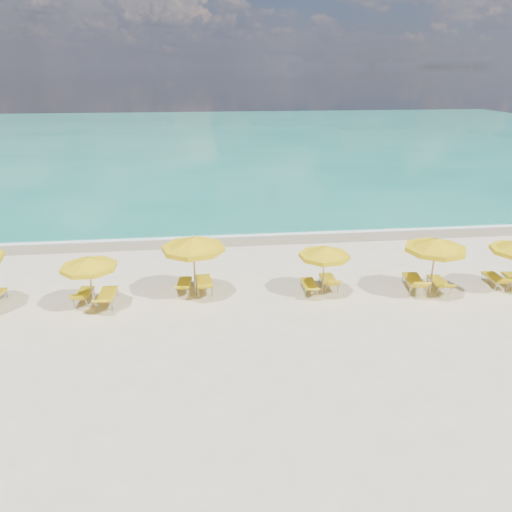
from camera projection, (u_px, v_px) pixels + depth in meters
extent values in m
plane|color=beige|center=(260.00, 297.00, 20.13)|extent=(120.00, 120.00, 0.00)
cube|color=#167E67|center=(214.00, 138.00, 64.68)|extent=(120.00, 80.00, 0.30)
cube|color=tan|center=(243.00, 238.00, 26.99)|extent=(120.00, 2.60, 0.01)
cube|color=white|center=(242.00, 234.00, 27.74)|extent=(120.00, 1.20, 0.03)
cube|color=white|center=(146.00, 198.00, 35.25)|extent=(14.00, 0.36, 0.05)
cube|color=white|center=(317.00, 174.00, 43.28)|extent=(18.00, 0.30, 0.05)
cylinder|color=tan|center=(91.00, 283.00, 18.86)|extent=(0.06, 0.06, 2.05)
cone|color=yellow|center=(88.00, 262.00, 18.55)|extent=(2.75, 2.75, 0.41)
cylinder|color=yellow|center=(89.00, 267.00, 18.62)|extent=(2.78, 2.78, 0.16)
sphere|color=tan|center=(88.00, 257.00, 18.48)|extent=(0.09, 0.09, 0.09)
cylinder|color=tan|center=(194.00, 267.00, 19.87)|extent=(0.08, 0.08, 2.44)
cone|color=yellow|center=(193.00, 243.00, 19.51)|extent=(2.85, 2.85, 0.49)
cylinder|color=yellow|center=(193.00, 249.00, 19.59)|extent=(2.88, 2.88, 0.20)
sphere|color=tan|center=(193.00, 237.00, 19.42)|extent=(0.11, 0.11, 0.11)
cylinder|color=tan|center=(323.00, 271.00, 20.10)|extent=(0.06, 0.06, 1.99)
cone|color=yellow|center=(324.00, 251.00, 19.80)|extent=(2.52, 2.52, 0.40)
cylinder|color=yellow|center=(324.00, 256.00, 19.87)|extent=(2.54, 2.54, 0.16)
sphere|color=tan|center=(325.00, 247.00, 19.73)|extent=(0.09, 0.09, 0.09)
cylinder|color=tan|center=(433.00, 267.00, 20.00)|extent=(0.07, 0.07, 2.36)
cone|color=yellow|center=(436.00, 244.00, 19.64)|extent=(2.67, 2.67, 0.47)
cylinder|color=yellow|center=(435.00, 249.00, 19.73)|extent=(2.70, 2.70, 0.19)
sphere|color=tan|center=(437.00, 238.00, 19.56)|extent=(0.10, 0.10, 0.10)
cube|color=yellow|center=(84.00, 293.00, 19.69)|extent=(0.62, 1.23, 0.07)
cube|color=yellow|center=(78.00, 297.00, 18.87)|extent=(0.56, 0.51, 0.42)
cube|color=yellow|center=(107.00, 294.00, 19.47)|extent=(0.64, 1.37, 0.08)
cube|color=yellow|center=(102.00, 301.00, 18.52)|extent=(0.62, 0.62, 0.37)
cube|color=yellow|center=(184.00, 283.00, 20.61)|extent=(0.63, 1.22, 0.07)
cube|color=yellow|center=(182.00, 288.00, 19.79)|extent=(0.57, 0.56, 0.34)
cube|color=yellow|center=(204.00, 281.00, 20.62)|extent=(0.68, 1.39, 0.08)
cube|color=yellow|center=(205.00, 287.00, 19.68)|extent=(0.64, 0.62, 0.40)
cube|color=yellow|center=(309.00, 283.00, 20.54)|extent=(0.57, 1.19, 0.07)
cube|color=yellow|center=(313.00, 289.00, 19.72)|extent=(0.54, 0.55, 0.29)
cube|color=yellow|center=(328.00, 279.00, 20.91)|extent=(0.58, 1.25, 0.08)
cube|color=yellow|center=(333.00, 283.00, 20.06)|extent=(0.56, 0.51, 0.42)
cube|color=yellow|center=(414.00, 280.00, 20.71)|extent=(0.87, 1.53, 0.09)
cube|color=yellow|center=(421.00, 285.00, 19.71)|extent=(0.73, 0.70, 0.47)
cube|color=yellow|center=(438.00, 281.00, 20.72)|extent=(0.62, 1.26, 0.08)
cube|color=yellow|center=(447.00, 286.00, 19.86)|extent=(0.58, 0.57, 0.36)
cube|color=yellow|center=(494.00, 277.00, 21.11)|extent=(0.57, 1.23, 0.07)
cube|color=yellow|center=(506.00, 281.00, 20.28)|extent=(0.55, 0.48, 0.44)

